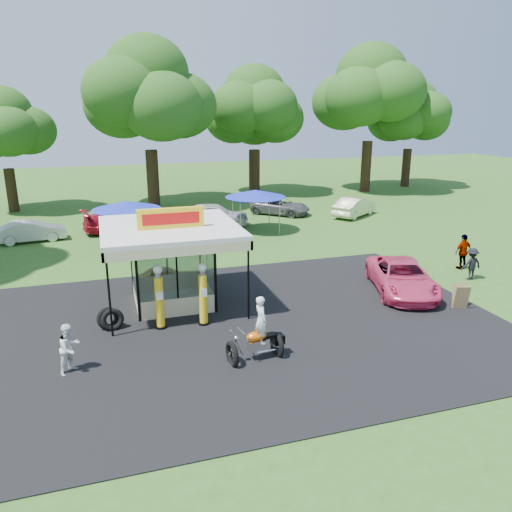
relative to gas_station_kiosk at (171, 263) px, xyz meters
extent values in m
plane|color=#2D5A1C|center=(2.00, -4.99, -1.78)|extent=(120.00, 120.00, 0.00)
cube|color=black|center=(2.00, -2.99, -1.76)|extent=(20.00, 14.00, 0.04)
cube|color=white|center=(0.00, 0.01, -1.75)|extent=(3.00, 3.00, 0.06)
cube|color=white|center=(0.00, 0.01, 1.51)|extent=(5.40, 5.40, 0.18)
cube|color=yellow|center=(0.00, -0.49, 2.00)|extent=(2.60, 0.25, 0.80)
cube|color=red|center=(0.00, -0.62, 2.00)|extent=(2.21, 0.02, 0.45)
cylinder|color=black|center=(-2.55, -2.54, -0.18)|extent=(0.08, 0.08, 3.20)
cylinder|color=black|center=(2.55, -2.54, -0.18)|extent=(0.08, 0.08, 3.20)
cylinder|color=black|center=(-0.80, -2.32, -1.73)|extent=(0.46, 0.46, 0.11)
cylinder|color=yellow|center=(-0.80, -2.32, -0.73)|extent=(0.32, 0.32, 1.90)
cylinder|color=silver|center=(-0.80, -2.32, 0.33)|extent=(0.21, 0.21, 0.21)
sphere|color=white|center=(-0.80, -2.32, 0.54)|extent=(0.34, 0.34, 0.34)
cube|color=white|center=(-0.80, -2.51, -0.41)|extent=(0.23, 0.02, 0.32)
cylinder|color=black|center=(0.80, -2.47, -1.73)|extent=(0.46, 0.46, 0.10)
cylinder|color=yellow|center=(0.80, -2.47, -0.75)|extent=(0.31, 0.31, 1.87)
cylinder|color=silver|center=(0.80, -2.47, 0.29)|extent=(0.21, 0.21, 0.21)
sphere|color=white|center=(0.80, -2.47, 0.50)|extent=(0.33, 0.33, 0.33)
cube|color=white|center=(0.80, -2.65, -0.43)|extent=(0.23, 0.02, 0.31)
torus|color=black|center=(1.04, -5.77, -1.42)|extent=(0.27, 0.91, 0.89)
torus|color=black|center=(2.62, -5.59, -1.42)|extent=(0.27, 0.91, 0.89)
cube|color=silver|center=(1.88, -5.68, -1.25)|extent=(0.62, 0.36, 0.32)
ellipsoid|color=#D75C0F|center=(1.88, -5.68, -0.95)|extent=(0.68, 0.38, 0.32)
cube|color=black|center=(2.25, -5.63, -1.02)|extent=(0.61, 0.34, 0.11)
cube|color=black|center=(2.65, -5.59, -1.20)|extent=(0.41, 0.40, 0.30)
cylinder|color=silver|center=(1.19, -5.75, -1.04)|extent=(0.47, 0.12, 0.95)
cylinder|color=silver|center=(1.35, -5.74, -0.67)|extent=(0.13, 0.64, 0.05)
sphere|color=silver|center=(1.17, -5.76, -0.88)|extent=(0.17, 0.17, 0.17)
imported|color=white|center=(2.04, -5.66, -0.40)|extent=(0.45, 0.62, 1.60)
torus|color=black|center=(-2.52, -1.96, -1.36)|extent=(0.90, 0.51, 0.87)
torus|color=black|center=(-2.66, -1.79, -1.36)|extent=(0.93, 0.61, 0.87)
cube|color=#593819|center=(11.12, -4.21, -1.26)|extent=(0.63, 0.43, 1.03)
cube|color=#593819|center=(11.12, -3.96, -1.26)|extent=(0.63, 0.43, 1.03)
imported|color=yellow|center=(0.00, 2.21, -1.30)|extent=(2.82, 1.13, 0.96)
imported|color=#E33D6E|center=(9.91, -1.69, -1.07)|extent=(3.83, 5.61, 1.43)
imported|color=white|center=(-3.86, -4.71, -0.98)|extent=(0.98, 0.99, 1.61)
imported|color=black|center=(14.05, -1.18, -1.01)|extent=(1.02, 0.60, 1.55)
imported|color=gray|center=(14.78, 0.31, -0.87)|extent=(1.11, 0.57, 1.82)
imported|color=beige|center=(-6.80, 12.73, -1.12)|extent=(4.18, 2.00, 1.32)
imported|color=maroon|center=(-1.07, 13.79, -0.99)|extent=(5.79, 3.16, 1.59)
imported|color=silver|center=(4.81, 13.44, -0.97)|extent=(5.11, 3.20, 1.62)
imported|color=#535355|center=(10.57, 15.78, -1.15)|extent=(4.80, 4.66, 1.27)
imported|color=beige|center=(15.69, 13.46, -1.06)|extent=(4.46, 3.76, 1.44)
cylinder|color=gray|center=(-2.43, 10.85, -0.69)|extent=(0.05, 0.05, 2.19)
cylinder|color=gray|center=(0.11, 10.85, -0.69)|extent=(0.05, 0.05, 2.19)
cylinder|color=gray|center=(-2.43, 8.31, -0.69)|extent=(0.05, 0.05, 2.19)
cylinder|color=gray|center=(0.11, 8.31, -0.69)|extent=(0.05, 0.05, 2.19)
cube|color=#1C2BB6|center=(-1.16, 9.58, 0.47)|extent=(2.74, 2.74, 0.11)
cone|color=#1C2BB6|center=(-1.16, 9.58, 0.75)|extent=(3.95, 3.95, 0.46)
cylinder|color=gray|center=(5.84, 12.42, -0.68)|extent=(0.06, 0.06, 2.21)
cylinder|color=gray|center=(8.40, 12.42, -0.68)|extent=(0.06, 0.06, 2.21)
cylinder|color=gray|center=(5.84, 9.86, -0.68)|extent=(0.06, 0.06, 2.21)
cylinder|color=gray|center=(8.40, 9.86, -0.68)|extent=(0.06, 0.06, 2.21)
cube|color=#1C2BB6|center=(7.12, 11.14, 0.48)|extent=(2.76, 2.76, 0.11)
cone|color=#1C2BB6|center=(7.12, 11.14, 0.77)|extent=(3.97, 3.97, 0.46)
cylinder|color=black|center=(-9.16, 23.20, -0.10)|extent=(0.80, 0.80, 3.37)
ellipsoid|color=#1E4E16|center=(-9.16, 23.20, 4.20)|extent=(7.82, 7.82, 6.71)
cylinder|color=black|center=(1.70, 22.06, 0.53)|extent=(0.99, 0.99, 4.63)
ellipsoid|color=#1E4E16|center=(1.70, 22.06, 6.54)|extent=(11.10, 11.10, 9.52)
cylinder|color=black|center=(11.56, 25.63, 0.28)|extent=(1.03, 1.03, 4.13)
ellipsoid|color=#1E4E16|center=(11.56, 25.63, 5.56)|extent=(9.63, 9.63, 8.26)
cylinder|color=black|center=(22.37, 23.79, 0.63)|extent=(0.96, 0.96, 4.82)
ellipsoid|color=#1E4E16|center=(22.37, 23.79, 6.79)|extent=(11.25, 11.25, 9.65)
cylinder|color=black|center=(27.93, 25.31, 0.14)|extent=(0.86, 0.86, 3.84)
ellipsoid|color=#1E4E16|center=(27.93, 25.31, 4.94)|extent=(8.66, 8.66, 7.43)
camera|label=1|loc=(-2.54, -19.69, 6.15)|focal=35.00mm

